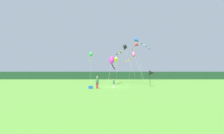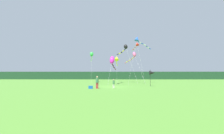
{
  "view_description": "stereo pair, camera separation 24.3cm",
  "coord_description": "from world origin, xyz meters",
  "px_view_note": "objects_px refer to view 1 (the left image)",
  "views": [
    {
      "loc": [
        0.09,
        -23.58,
        1.84
      ],
      "look_at": [
        0.0,
        6.0,
        3.56
      ],
      "focal_mm": 23.23,
      "sensor_mm": 36.0,
      "label": 1
    },
    {
      "loc": [
        0.34,
        -23.58,
        1.84
      ],
      "look_at": [
        0.0,
        6.0,
        3.56
      ],
      "focal_mm": 23.23,
      "sensor_mm": 36.0,
      "label": 2
    }
  ],
  "objects_px": {
    "kite_yellow": "(117,59)",
    "person_child": "(114,83)",
    "cooler_box": "(91,87)",
    "kite_black": "(125,47)",
    "kite_rainbow": "(133,56)",
    "kite_blue": "(139,40)",
    "kite_magenta": "(112,61)",
    "kite_red": "(136,45)",
    "kite_green": "(91,55)",
    "person_adult": "(98,82)",
    "banner_flag_pole": "(152,73)"
  },
  "relations": [
    {
      "from": "person_child",
      "to": "kite_red",
      "type": "xyz_separation_m",
      "value": [
        6.76,
        21.0,
        10.14
      ]
    },
    {
      "from": "person_adult",
      "to": "kite_black",
      "type": "height_order",
      "value": "kite_black"
    },
    {
      "from": "banner_flag_pole",
      "to": "kite_blue",
      "type": "distance_m",
      "value": 9.75
    },
    {
      "from": "person_adult",
      "to": "kite_rainbow",
      "type": "relative_size",
      "value": 0.16
    },
    {
      "from": "person_child",
      "to": "kite_magenta",
      "type": "distance_m",
      "value": 9.63
    },
    {
      "from": "banner_flag_pole",
      "to": "kite_rainbow",
      "type": "distance_m",
      "value": 12.36
    },
    {
      "from": "kite_black",
      "to": "kite_magenta",
      "type": "xyz_separation_m",
      "value": [
        -3.17,
        -6.65,
        -4.08
      ]
    },
    {
      "from": "person_adult",
      "to": "kite_magenta",
      "type": "bearing_deg",
      "value": 77.55
    },
    {
      "from": "cooler_box",
      "to": "kite_green",
      "type": "xyz_separation_m",
      "value": [
        -2.77,
        18.62,
        7.09
      ]
    },
    {
      "from": "cooler_box",
      "to": "banner_flag_pole",
      "type": "height_order",
      "value": "banner_flag_pole"
    },
    {
      "from": "person_adult",
      "to": "kite_black",
      "type": "bearing_deg",
      "value": 71.84
    },
    {
      "from": "kite_rainbow",
      "to": "kite_yellow",
      "type": "xyz_separation_m",
      "value": [
        -4.14,
        -1.73,
        -0.97
      ]
    },
    {
      "from": "person_adult",
      "to": "banner_flag_pole",
      "type": "bearing_deg",
      "value": 25.23
    },
    {
      "from": "kite_yellow",
      "to": "kite_magenta",
      "type": "xyz_separation_m",
      "value": [
        -0.99,
        -4.6,
        -0.93
      ]
    },
    {
      "from": "kite_black",
      "to": "kite_blue",
      "type": "xyz_separation_m",
      "value": [
        2.51,
        -5.27,
        0.58
      ]
    },
    {
      "from": "kite_rainbow",
      "to": "kite_green",
      "type": "xyz_separation_m",
      "value": [
        -10.82,
        2.82,
        0.58
      ]
    },
    {
      "from": "person_adult",
      "to": "kite_green",
      "type": "xyz_separation_m",
      "value": [
        -3.64,
        18.4,
        6.32
      ]
    },
    {
      "from": "cooler_box",
      "to": "person_adult",
      "type": "bearing_deg",
      "value": 14.21
    },
    {
      "from": "kite_yellow",
      "to": "kite_blue",
      "type": "bearing_deg",
      "value": -34.44
    },
    {
      "from": "person_adult",
      "to": "kite_black",
      "type": "relative_size",
      "value": 0.18
    },
    {
      "from": "kite_yellow",
      "to": "kite_blue",
      "type": "relative_size",
      "value": 0.95
    },
    {
      "from": "kite_blue",
      "to": "kite_magenta",
      "type": "relative_size",
      "value": 1.26
    },
    {
      "from": "kite_yellow",
      "to": "person_child",
      "type": "bearing_deg",
      "value": -93.09
    },
    {
      "from": "kite_rainbow",
      "to": "kite_blue",
      "type": "xyz_separation_m",
      "value": [
        0.55,
        -4.94,
        2.76
      ]
    },
    {
      "from": "cooler_box",
      "to": "kite_black",
      "type": "bearing_deg",
      "value": 69.31
    },
    {
      "from": "kite_yellow",
      "to": "kite_green",
      "type": "bearing_deg",
      "value": 145.73
    },
    {
      "from": "person_adult",
      "to": "kite_magenta",
      "type": "xyz_separation_m",
      "value": [
        2.04,
        9.25,
        3.84
      ]
    },
    {
      "from": "person_child",
      "to": "kite_green",
      "type": "bearing_deg",
      "value": 108.44
    },
    {
      "from": "kite_yellow",
      "to": "kite_blue",
      "type": "xyz_separation_m",
      "value": [
        4.69,
        -3.22,
        3.73
      ]
    },
    {
      "from": "kite_blue",
      "to": "kite_red",
      "type": "height_order",
      "value": "kite_red"
    },
    {
      "from": "person_adult",
      "to": "kite_red",
      "type": "distance_m",
      "value": 25.38
    },
    {
      "from": "kite_green",
      "to": "kite_blue",
      "type": "relative_size",
      "value": 0.79
    },
    {
      "from": "banner_flag_pole",
      "to": "kite_yellow",
      "type": "height_order",
      "value": "kite_yellow"
    },
    {
      "from": "person_child",
      "to": "kite_green",
      "type": "height_order",
      "value": "kite_green"
    },
    {
      "from": "kite_magenta",
      "to": "kite_green",
      "type": "bearing_deg",
      "value": 121.85
    },
    {
      "from": "kite_yellow",
      "to": "kite_magenta",
      "type": "bearing_deg",
      "value": -102.2
    },
    {
      "from": "kite_magenta",
      "to": "kite_red",
      "type": "distance_m",
      "value": 15.39
    },
    {
      "from": "banner_flag_pole",
      "to": "kite_black",
      "type": "bearing_deg",
      "value": 107.06
    },
    {
      "from": "kite_rainbow",
      "to": "kite_green",
      "type": "height_order",
      "value": "kite_green"
    },
    {
      "from": "banner_flag_pole",
      "to": "kite_blue",
      "type": "xyz_separation_m",
      "value": [
        -1.09,
        6.47,
        7.2
      ]
    },
    {
      "from": "kite_green",
      "to": "kite_red",
      "type": "relative_size",
      "value": 0.7
    },
    {
      "from": "banner_flag_pole",
      "to": "kite_black",
      "type": "xyz_separation_m",
      "value": [
        -3.6,
        11.75,
        6.63
      ]
    },
    {
      "from": "cooler_box",
      "to": "kite_magenta",
      "type": "xyz_separation_m",
      "value": [
        2.91,
        9.47,
        4.61
      ]
    },
    {
      "from": "kite_red",
      "to": "person_adult",
      "type": "bearing_deg",
      "value": -112.86
    },
    {
      "from": "kite_yellow",
      "to": "kite_red",
      "type": "distance_m",
      "value": 11.04
    },
    {
      "from": "kite_red",
      "to": "kite_magenta",
      "type": "bearing_deg",
      "value": -119.81
    },
    {
      "from": "kite_yellow",
      "to": "kite_black",
      "type": "relative_size",
      "value": 1.0
    },
    {
      "from": "kite_rainbow",
      "to": "kite_blue",
      "type": "relative_size",
      "value": 1.03
    },
    {
      "from": "person_adult",
      "to": "kite_blue",
      "type": "height_order",
      "value": "kite_blue"
    },
    {
      "from": "kite_rainbow",
      "to": "kite_red",
      "type": "bearing_deg",
      "value": 72.3
    }
  ]
}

